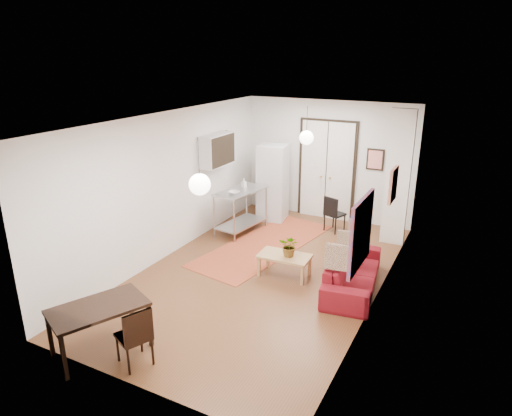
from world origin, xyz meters
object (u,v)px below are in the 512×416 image
at_px(fridge, 273,183).
at_px(dining_chair_far, 137,328).
at_px(kitchen_counter, 241,204).
at_px(coffee_table, 285,258).
at_px(dining_table, 98,311).
at_px(black_side_chair, 336,210).
at_px(sofa, 353,272).
at_px(dining_chair_near, 137,328).

relative_size(fridge, dining_chair_far, 2.15).
relative_size(kitchen_counter, fridge, 0.74).
height_order(coffee_table, dining_table, dining_table).
height_order(fridge, dining_chair_far, fridge).
distance_m(kitchen_counter, black_side_chair, 2.22).
distance_m(kitchen_counter, fridge, 1.18).
bearing_deg(kitchen_counter, dining_table, -76.67).
xyz_separation_m(coffee_table, kitchen_counter, (-1.80, 1.58, 0.29)).
relative_size(dining_table, black_side_chair, 1.71).
bearing_deg(sofa, kitchen_counter, 56.81).
xyz_separation_m(sofa, black_side_chair, (-1.12, 2.53, 0.19)).
relative_size(dining_chair_near, black_side_chair, 1.02).
height_order(coffee_table, fridge, fridge).
bearing_deg(dining_table, kitchen_counter, 95.33).
xyz_separation_m(kitchen_counter, dining_table, (0.45, -4.80, -0.04)).
height_order(sofa, kitchen_counter, kitchen_counter).
bearing_deg(fridge, dining_chair_far, -90.52).
relative_size(coffee_table, kitchen_counter, 0.71).
bearing_deg(dining_chair_near, dining_chair_far, 180.00).
relative_size(fridge, dining_chair_near, 2.15).
distance_m(sofa, kitchen_counter, 3.38).
bearing_deg(dining_table, coffee_table, 67.15).
relative_size(dining_table, dining_chair_far, 1.67).
xyz_separation_m(dining_chair_near, dining_chair_far, (0.00, 0.00, 0.00)).
distance_m(sofa, dining_chair_near, 3.84).
bearing_deg(sofa, dining_table, 134.33).
bearing_deg(coffee_table, fridge, 119.42).
bearing_deg(black_side_chair, dining_chair_far, 102.44).
bearing_deg(kitchen_counter, coffee_table, -33.30).
bearing_deg(dining_chair_near, kitchen_counter, -142.76).
relative_size(kitchen_counter, dining_chair_far, 1.59).
bearing_deg(fridge, dining_table, -96.41).
distance_m(dining_table, dining_chair_near, 0.62).
bearing_deg(dining_table, dining_chair_far, 8.05).
xyz_separation_m(fridge, black_side_chair, (1.64, -0.01, -0.44)).
xyz_separation_m(dining_chair_near, black_side_chair, (0.87, 5.81, -0.01)).
height_order(kitchen_counter, fridge, fridge).
bearing_deg(kitchen_counter, sofa, -17.19).
height_order(sofa, dining_chair_near, dining_chair_near).
bearing_deg(fridge, dining_chair_near, -90.52).
bearing_deg(sofa, dining_chair_far, 140.66).
xyz_separation_m(kitchen_counter, dining_chair_far, (1.05, -4.71, -0.16)).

